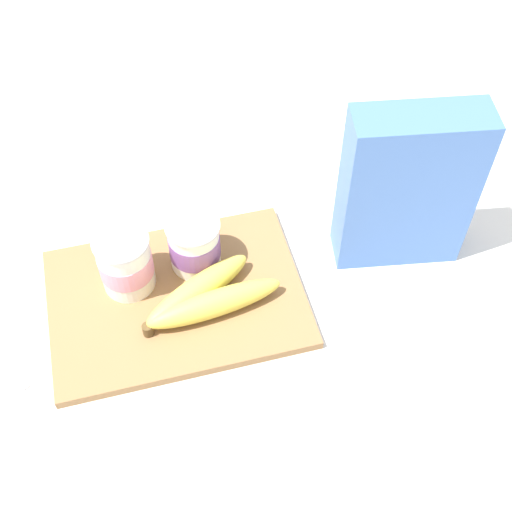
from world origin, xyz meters
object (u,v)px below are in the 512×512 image
Objects in this scene: cereal_box at (407,189)px; yogurt_cup_back at (194,244)px; yogurt_cup_front at (125,262)px; banana_bunch at (206,297)px; cutting_board at (176,298)px.

cereal_box reaches higher than yogurt_cup_back.
yogurt_cup_front is at bearing -174.24° from cereal_box.
yogurt_cup_back is at bearing 89.60° from banana_bunch.
yogurt_cup_back is at bearing -177.78° from cereal_box.
yogurt_cup_back reaches higher than banana_bunch.
yogurt_cup_front is 1.13× the size of yogurt_cup_back.
banana_bunch is (-0.28, -0.04, -0.09)m from cereal_box.
cereal_box is at bearing -7.08° from yogurt_cup_back.
cereal_box is at bearing -3.54° from yogurt_cup_front.
cereal_box is 2.73× the size of yogurt_cup_front.
cutting_board is 1.38× the size of cereal_box.
cereal_box is 0.38m from yogurt_cup_front.
cereal_box is 0.30m from banana_bunch.
banana_bunch is (-0.00, -0.07, -0.02)m from yogurt_cup_back.
yogurt_cup_front is at bearing -172.97° from yogurt_cup_back.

